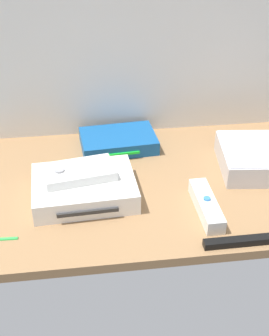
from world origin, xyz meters
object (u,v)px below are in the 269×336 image
Objects in this scene: remote_classic_pad at (79,172)px; sensor_bar at (267,239)px; mini_computer at (258,158)px; remote_wand at (206,205)px; network_router at (118,141)px; game_console at (84,188)px.

sensor_bar is (33.69, -19.63, -4.71)cm from remote_classic_pad.
mini_computer is 21.33cm from remote_wand.
network_router is (-30.70, 13.18, -0.94)cm from mini_computer.
network_router is 44.64cm from sensor_bar.
remote_classic_pad is (-24.80, 9.39, 3.90)cm from remote_wand.
mini_computer reaches higher than network_router.
sensor_bar is at bearing -105.64° from mini_computer.
sensor_bar is (-6.88, -24.56, -1.94)cm from mini_computer.
mini_computer is 0.78× the size of sensor_bar.
sensor_bar is (8.89, -10.24, -0.81)cm from remote_wand.
game_console is 1.16× the size of network_router.
sensor_bar is at bearing -50.01° from remote_wand.
network_router is 20.96cm from remote_classic_pad.
remote_classic_pad is (-9.87, -18.11, 3.71)cm from network_router.
remote_classic_pad is at bearing 149.33° from sensor_bar.
remote_classic_pad is at bearing 118.95° from game_console.
remote_wand is at bearing -21.53° from game_console.
game_console is 21.45cm from network_router.
network_router is at bearing 62.12° from game_console.
mini_computer is at bearing -27.61° from network_router.
mini_computer is 1.26× the size of remote_wand.
network_router is (9.04, 19.45, -0.50)cm from game_console.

